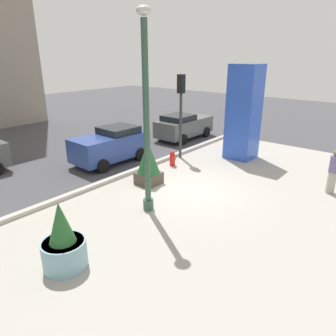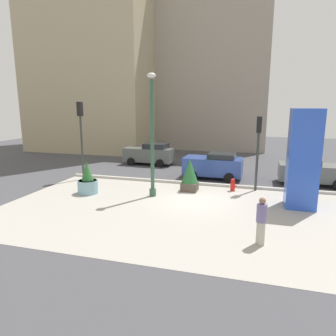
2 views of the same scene
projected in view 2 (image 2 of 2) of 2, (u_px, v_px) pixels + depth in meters
ground_plane at (206, 182)px, 19.88m from camera, size 60.00×60.00×0.00m
plaza_pavement at (186, 213)px, 14.23m from camera, size 18.00×10.00×0.02m
curb_strip at (204, 184)px, 19.03m from camera, size 18.00×0.24×0.16m
lamp_post at (152, 138)px, 16.19m from camera, size 0.44×0.44×6.47m
art_pillar_blue at (303, 159)px, 14.60m from camera, size 1.38×1.38×4.74m
potted_plant_near_left at (88, 181)px, 17.21m from camera, size 1.12×1.12×1.84m
potted_plant_by_pillar at (190, 175)px, 17.65m from camera, size 0.95×0.95×1.87m
fire_hydrant at (233, 185)px, 17.73m from camera, size 0.36×0.26×0.75m
traffic_light_corner at (81, 128)px, 19.88m from camera, size 0.28×0.42×5.06m
traffic_light_far_side at (258, 141)px, 17.34m from camera, size 0.28×0.42×4.25m
car_intersection at (150, 154)px, 25.44m from camera, size 4.06×2.10×1.78m
car_curb_east at (312, 172)px, 19.00m from camera, size 4.09×2.03×1.61m
car_curb_west at (214, 165)px, 20.61m from camera, size 3.91×2.13×1.74m
pedestrian_by_curb at (261, 219)px, 10.83m from camera, size 0.48×0.48×1.76m
highrise_across_street at (203, 61)px, 37.25m from camera, size 15.14×13.00×19.87m
office_block_flanking at (101, 28)px, 33.89m from camera, size 12.72×12.55×26.17m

